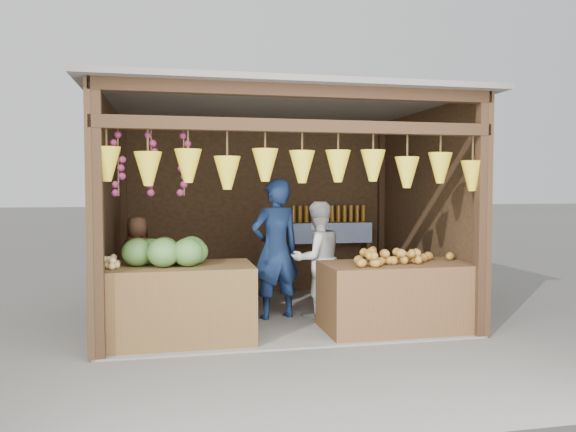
# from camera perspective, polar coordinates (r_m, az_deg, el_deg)

# --- Properties ---
(ground) EXTENTS (80.00, 80.00, 0.00)m
(ground) POSITION_cam_1_polar(r_m,az_deg,el_deg) (7.12, -1.20, -10.06)
(ground) COLOR #514F49
(ground) RESTS_ON ground
(stall_structure) EXTENTS (4.30, 3.30, 2.66)m
(stall_structure) POSITION_cam_1_polar(r_m,az_deg,el_deg) (6.88, -1.43, 3.48)
(stall_structure) COLOR slate
(stall_structure) RESTS_ON ground
(back_shelf) EXTENTS (1.25, 0.32, 1.32)m
(back_shelf) POSITION_cam_1_polar(r_m,az_deg,el_deg) (8.46, 4.19, -1.99)
(back_shelf) COLOR #382314
(back_shelf) RESTS_ON ground
(counter_left) EXTENTS (1.60, 0.85, 0.80)m
(counter_left) POSITION_cam_1_polar(r_m,az_deg,el_deg) (5.96, -11.44, -8.75)
(counter_left) COLOR #53391B
(counter_left) RESTS_ON ground
(counter_right) EXTENTS (1.72, 0.85, 0.76)m
(counter_right) POSITION_cam_1_polar(r_m,az_deg,el_deg) (6.43, 11.32, -8.06)
(counter_right) COLOR #482F18
(counter_right) RESTS_ON ground
(stool) EXTENTS (0.30, 0.30, 0.28)m
(stool) POSITION_cam_1_polar(r_m,az_deg,el_deg) (7.21, -14.96, -8.83)
(stool) COLOR black
(stool) RESTS_ON ground
(man_standing) EXTENTS (0.71, 0.56, 1.70)m
(man_standing) POSITION_cam_1_polar(r_m,az_deg,el_deg) (6.77, -1.28, -3.42)
(man_standing) COLOR #13244A
(man_standing) RESTS_ON ground
(woman_standing) EXTENTS (0.81, 0.71, 1.43)m
(woman_standing) POSITION_cam_1_polar(r_m,az_deg,el_deg) (6.95, 2.96, -4.40)
(woman_standing) COLOR silver
(woman_standing) RESTS_ON ground
(vendor_seated) EXTENTS (0.56, 0.49, 0.97)m
(vendor_seated) POSITION_cam_1_polar(r_m,az_deg,el_deg) (7.11, -15.02, -3.89)
(vendor_seated) COLOR brown
(vendor_seated) RESTS_ON stool
(melon_pile) EXTENTS (1.00, 0.50, 0.32)m
(melon_pile) POSITION_cam_1_polar(r_m,az_deg,el_deg) (5.91, -11.89, -3.35)
(melon_pile) COLOR #205115
(melon_pile) RESTS_ON counter_left
(tanfruit_pile) EXTENTS (0.34, 0.40, 0.13)m
(tanfruit_pile) POSITION_cam_1_polar(r_m,az_deg,el_deg) (5.87, -18.05, -4.41)
(tanfruit_pile) COLOR tan
(tanfruit_pile) RESTS_ON counter_left
(mango_pile) EXTENTS (1.40, 0.64, 0.22)m
(mango_pile) POSITION_cam_1_polar(r_m,az_deg,el_deg) (6.35, 11.91, -3.73)
(mango_pile) COLOR #BC4A19
(mango_pile) RESTS_ON counter_right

